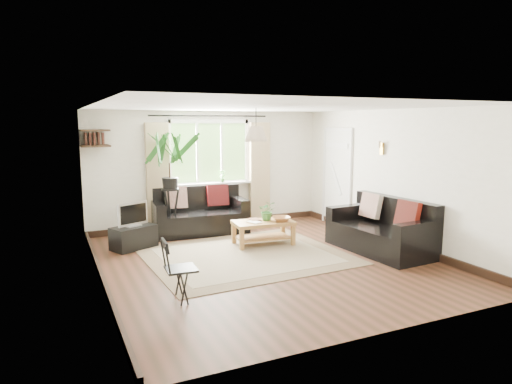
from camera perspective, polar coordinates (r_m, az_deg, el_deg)
name	(u,v)px	position (r m, az deg, el deg)	size (l,w,h in m)	color
floor	(267,261)	(7.29, 1.32, -8.62)	(5.50, 5.50, 0.00)	#331E11
ceiling	(267,107)	(6.97, 1.39, 10.58)	(5.50, 5.50, 0.00)	white
wall_back	(209,169)	(9.56, -5.88, 2.83)	(5.00, 0.02, 2.40)	silver
wall_front	(387,221)	(4.75, 16.06, -3.46)	(5.00, 0.02, 2.40)	silver
wall_left	(96,197)	(6.36, -19.35, -0.58)	(0.02, 5.50, 2.40)	silver
wall_right	(394,178)	(8.42, 16.85, 1.71)	(0.02, 5.50, 2.40)	silver
rug	(246,255)	(7.57, -1.32, -7.90)	(3.12, 2.68, 0.02)	#BDB292
window	(209,153)	(9.49, -5.84, 4.91)	(2.50, 0.16, 2.16)	white
door	(337,178)	(9.76, 10.06, 1.68)	(0.06, 0.96, 2.06)	silver
corner_shelf	(95,138)	(8.80, -19.50, 6.38)	(0.50, 0.50, 0.34)	black
pendant_lamp	(256,130)	(7.33, 0.00, 7.75)	(0.36, 0.36, 0.54)	beige
wall_sconce	(381,146)	(8.56, 15.32, 5.51)	(0.12, 0.12, 0.28)	beige
sofa_back	(200,212)	(9.07, -7.06, -2.44)	(1.81, 0.91, 0.85)	black
sofa_right	(380,227)	(8.00, 15.23, -4.20)	(0.91, 1.82, 0.86)	black
coffee_table	(263,233)	(8.17, 0.91, -5.14)	(1.06, 0.58, 0.43)	brown
table_plant	(267,211)	(8.16, 1.43, -2.35)	(0.32, 0.27, 0.35)	#306729
bowl	(281,219)	(8.14, 3.18, -3.37)	(0.32, 0.32, 0.08)	#A46938
book_a	(251,223)	(7.94, -0.67, -3.88)	(0.17, 0.23, 0.02)	white
book_b	(250,220)	(8.16, -0.76, -3.52)	(0.18, 0.24, 0.02)	brown
tv_stand	(134,237)	(8.22, -15.04, -5.49)	(0.74, 0.42, 0.40)	black
tv	(133,214)	(8.13, -15.16, -2.65)	(0.57, 0.19, 0.43)	#A5A5AA
palm_stand	(170,185)	(8.80, -10.68, 0.91)	(0.78, 0.78, 2.00)	black
folding_chair	(181,270)	(5.72, -9.35, -9.59)	(0.40, 0.40, 0.78)	black
sill_plant	(222,176)	(9.55, -4.22, 2.03)	(0.14, 0.10, 0.27)	#2D6023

